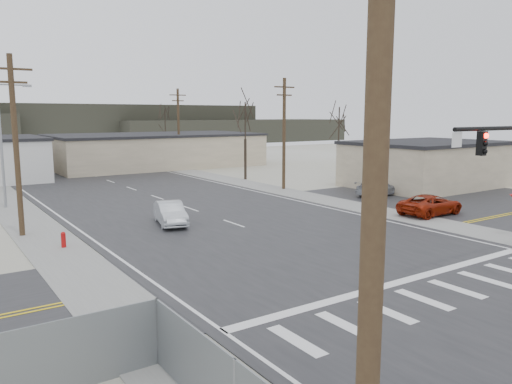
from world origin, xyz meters
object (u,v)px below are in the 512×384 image
(fire_hydrant, at_px, (63,240))
(car_parked_red, at_px, (431,205))
(sedan_crossing, at_px, (170,213))
(car_parked_silver, at_px, (378,188))
(car_far_b, at_px, (40,164))
(car_far_a, at_px, (120,158))

(fire_hydrant, distance_m, car_parked_red, 23.34)
(sedan_crossing, height_order, car_parked_silver, sedan_crossing)
(car_far_b, bearing_deg, car_parked_silver, -37.24)
(car_far_a, xyz_separation_m, car_far_b, (-10.45, -1.36, -0.10))
(car_far_a, relative_size, car_parked_red, 1.18)
(fire_hydrant, height_order, sedan_crossing, sedan_crossing)
(sedan_crossing, bearing_deg, car_far_a, 89.42)
(sedan_crossing, bearing_deg, car_parked_red, -9.99)
(car_parked_red, bearing_deg, car_far_a, 6.01)
(fire_hydrant, height_order, car_far_a, car_far_a)
(car_parked_silver, bearing_deg, fire_hydrant, 87.15)
(fire_hydrant, xyz_separation_m, car_far_b, (6.44, 39.16, 0.34))
(car_parked_silver, bearing_deg, car_far_b, 19.63)
(fire_hydrant, relative_size, sedan_crossing, 0.20)
(fire_hydrant, relative_size, car_parked_red, 0.18)
(car_parked_red, bearing_deg, sedan_crossing, 64.62)
(car_far_b, xyz_separation_m, car_parked_silver, (19.47, -36.67, -0.11))
(fire_hydrant, xyz_separation_m, car_parked_silver, (25.92, 2.49, 0.24))
(car_far_a, distance_m, car_far_b, 10.54)
(car_far_b, bearing_deg, sedan_crossing, -64.60)
(sedan_crossing, xyz_separation_m, car_parked_red, (15.93, -7.11, -0.02))
(car_parked_red, bearing_deg, fire_hydrant, 76.06)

